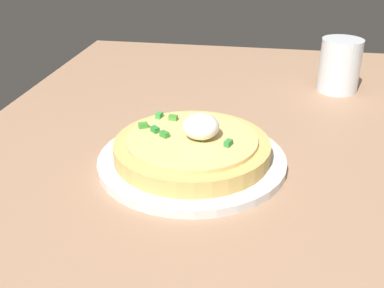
% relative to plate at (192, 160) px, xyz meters
% --- Properties ---
extents(dining_table, '(1.24, 0.90, 0.02)m').
position_rel_plate_xyz_m(dining_table, '(-0.02, 0.07, -0.02)').
color(dining_table, '#A0785B').
rests_on(dining_table, ground).
extents(plate, '(0.27, 0.27, 0.01)m').
position_rel_plate_xyz_m(plate, '(0.00, 0.00, 0.00)').
color(plate, silver).
rests_on(plate, dining_table).
extents(pizza, '(0.22, 0.22, 0.06)m').
position_rel_plate_xyz_m(pizza, '(-0.00, 0.00, 0.02)').
color(pizza, tan).
rests_on(pizza, plate).
extents(cup_near, '(0.08, 0.08, 0.10)m').
position_rel_plate_xyz_m(cup_near, '(-0.35, 0.24, 0.04)').
color(cup_near, silver).
rests_on(cup_near, dining_table).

